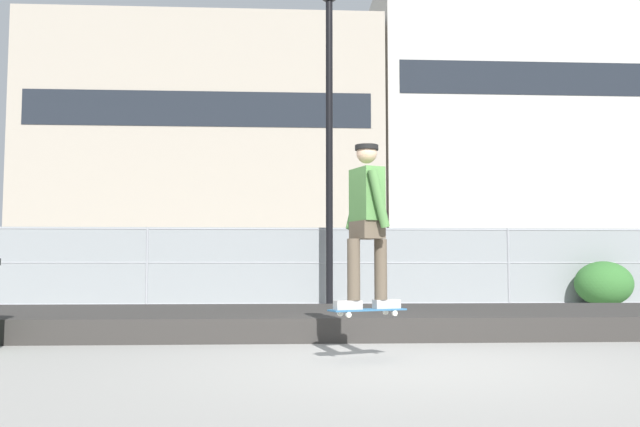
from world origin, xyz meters
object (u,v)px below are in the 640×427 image
at_px(skateboard, 368,310).
at_px(parked_car_mid, 401,270).
at_px(parked_car_far, 630,270).
at_px(skater, 367,215).
at_px(shrub_left, 604,284).
at_px(parked_car_near, 200,270).
at_px(street_lamp, 329,108).

bearing_deg(skateboard, parked_car_mid, 78.37).
bearing_deg(parked_car_mid, parked_car_far, 1.96).
xyz_separation_m(skater, shrub_left, (6.67, 8.70, -0.94)).
distance_m(skater, parked_car_far, 14.72).
xyz_separation_m(parked_car_near, parked_car_mid, (5.48, -0.21, 0.00)).
distance_m(parked_car_near, parked_car_mid, 5.48).
bearing_deg(skater, street_lamp, 88.67).
relative_size(parked_car_near, shrub_left, 3.32).
bearing_deg(parked_car_near, skateboard, -75.06).
distance_m(skateboard, parked_car_far, 14.71).
xyz_separation_m(parked_car_mid, parked_car_far, (6.55, 0.22, 0.00)).
bearing_deg(skater, parked_car_near, 104.94).
height_order(skater, parked_car_near, skater).
distance_m(street_lamp, parked_car_mid, 5.26).
bearing_deg(street_lamp, parked_car_far, 20.19).
relative_size(skateboard, street_lamp, 0.11).
height_order(street_lamp, parked_car_far, street_lamp).
bearing_deg(parked_car_far, skateboard, -127.30).
bearing_deg(street_lamp, skateboard, -91.33).
bearing_deg(skateboard, street_lamp, 88.67).
height_order(street_lamp, parked_car_mid, street_lamp).
bearing_deg(parked_car_near, street_lamp, -43.88).
height_order(skateboard, parked_car_far, parked_car_far).
bearing_deg(street_lamp, parked_car_mid, 54.03).
height_order(skater, street_lamp, street_lamp).
bearing_deg(skateboard, skater, 90.00).
height_order(skateboard, street_lamp, street_lamp).
bearing_deg(skater, skateboard, -90.00).
bearing_deg(shrub_left, parked_car_far, 53.26).
bearing_deg(street_lamp, shrub_left, 1.78).
xyz_separation_m(parked_car_mid, shrub_left, (4.31, -2.78, -0.31)).
xyz_separation_m(street_lamp, parked_car_mid, (2.16, 2.98, -3.75)).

